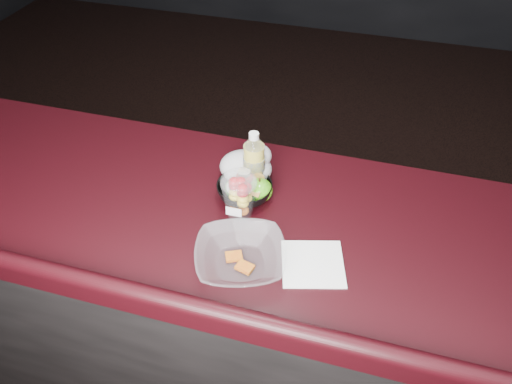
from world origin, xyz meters
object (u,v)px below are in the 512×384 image
lemonade_bottle (254,165)px  fruit_cup (239,194)px  snack_bowl (244,189)px  takeout_bowl (240,257)px  green_apple (260,190)px

lemonade_bottle → fruit_cup: (-0.01, -0.13, -0.01)m
snack_bowl → takeout_bowl: 0.26m
green_apple → takeout_bowl: (0.02, -0.26, -0.01)m
snack_bowl → fruit_cup: bearing=-84.1°
snack_bowl → takeout_bowl: snack_bowl is taller
lemonade_bottle → snack_bowl: (-0.01, -0.06, -0.05)m
fruit_cup → green_apple: (0.04, 0.07, -0.04)m
takeout_bowl → green_apple: bearing=94.7°
fruit_cup → snack_bowl: (-0.01, 0.07, -0.04)m
fruit_cup → takeout_bowl: size_ratio=0.50×
takeout_bowl → snack_bowl: bearing=104.9°
lemonade_bottle → takeout_bowl: 0.32m
fruit_cup → green_apple: fruit_cup is taller
snack_bowl → lemonade_bottle: bearing=75.7°
green_apple → snack_bowl: snack_bowl is taller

